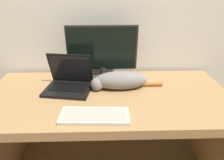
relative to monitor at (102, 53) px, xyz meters
The scene contains 5 objects.
desk 0.42m from the monitor, 81.99° to the right, with size 1.67×0.73×0.70m.
monitor is the anchor object (origin of this frame).
laptop 0.33m from the monitor, 144.58° to the right, with size 0.34×0.28×0.25m.
external_keyboard 0.54m from the monitor, 94.36° to the right, with size 0.39×0.16×0.02m.
cat 0.25m from the monitor, 55.66° to the right, with size 0.52×0.14×0.13m.
Camera 1 is at (-0.00, -0.72, 1.36)m, focal length 30.00 mm.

